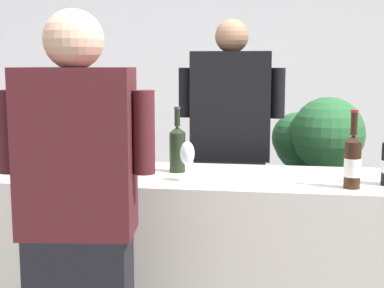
% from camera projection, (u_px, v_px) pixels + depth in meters
% --- Properties ---
extents(wall_back, '(8.00, 0.10, 2.80)m').
position_uv_depth(wall_back, '(231.00, 75.00, 5.15)').
color(wall_back, white).
rests_on(wall_back, ground_plane).
extents(counter, '(2.35, 0.64, 0.97)m').
position_uv_depth(counter, '(186.00, 270.00, 2.73)').
color(counter, beige).
rests_on(counter, ground_plane).
extents(wine_bottle_0, '(0.08, 0.08, 0.31)m').
position_uv_depth(wine_bottle_0, '(85.00, 152.00, 2.64)').
color(wine_bottle_0, black).
rests_on(wine_bottle_0, counter).
extents(wine_bottle_2, '(0.08, 0.08, 0.34)m').
position_uv_depth(wine_bottle_2, '(47.00, 147.00, 2.70)').
color(wine_bottle_2, black).
rests_on(wine_bottle_2, counter).
extents(wine_bottle_3, '(0.07, 0.07, 0.34)m').
position_uv_depth(wine_bottle_3, '(353.00, 161.00, 2.35)').
color(wine_bottle_3, black).
rests_on(wine_bottle_3, counter).
extents(wine_bottle_4, '(0.07, 0.07, 0.33)m').
position_uv_depth(wine_bottle_4, '(120.00, 150.00, 2.62)').
color(wine_bottle_4, black).
rests_on(wine_bottle_4, counter).
extents(wine_bottle_5, '(0.08, 0.08, 0.32)m').
position_uv_depth(wine_bottle_5, '(177.00, 148.00, 2.71)').
color(wine_bottle_5, black).
rests_on(wine_bottle_5, counter).
extents(wine_glass, '(0.07, 0.07, 0.18)m').
position_uv_depth(wine_glass, '(187.00, 155.00, 2.50)').
color(wine_glass, silver).
rests_on(wine_glass, counter).
extents(person_server, '(0.61, 0.25, 1.75)m').
position_uv_depth(person_server, '(230.00, 175.00, 3.24)').
color(person_server, black).
rests_on(person_server, ground_plane).
extents(person_guest, '(0.57, 0.29, 1.69)m').
position_uv_depth(person_guest, '(80.00, 245.00, 2.05)').
color(person_guest, black).
rests_on(person_guest, ground_plane).
extents(potted_shrub, '(0.57, 0.62, 1.30)m').
position_uv_depth(potted_shrub, '(317.00, 170.00, 3.51)').
color(potted_shrub, brown).
rests_on(potted_shrub, ground_plane).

